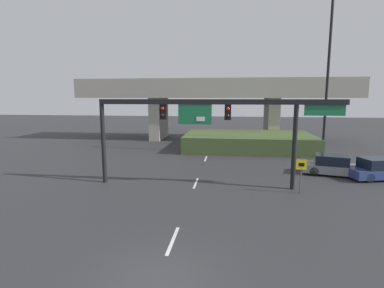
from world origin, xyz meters
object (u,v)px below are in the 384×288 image
object	(u,v)px
signal_gantry	(211,116)
speed_limit_sign	(301,171)
parked_sedan_mid_right	(380,169)
highway_light_pole_near	(328,65)
parked_sedan_near_right	(333,166)

from	to	relation	value
signal_gantry	speed_limit_sign	size ratio (longest dim) A/B	7.24
parked_sedan_mid_right	speed_limit_sign	bearing A→B (deg)	-161.20
highway_light_pole_near	parked_sedan_near_right	bearing A→B (deg)	-99.87
speed_limit_sign	highway_light_pole_near	size ratio (longest dim) A/B	0.13
parked_sedan_mid_right	signal_gantry	bearing A→B (deg)	-178.55
parked_sedan_near_right	highway_light_pole_near	bearing A→B (deg)	94.32
highway_light_pole_near	parked_sedan_mid_right	xyz separation A→B (m)	(1.71, -7.33, -7.82)
signal_gantry	parked_sedan_near_right	bearing A→B (deg)	24.48
highway_light_pole_near	speed_limit_sign	bearing A→B (deg)	-111.78
signal_gantry	speed_limit_sign	world-z (taller)	signal_gantry
parked_sedan_near_right	signal_gantry	bearing A→B (deg)	-141.34
highway_light_pole_near	parked_sedan_mid_right	world-z (taller)	highway_light_pole_near
speed_limit_sign	highway_light_pole_near	distance (m)	14.11
signal_gantry	parked_sedan_mid_right	bearing A→B (deg)	15.30
speed_limit_sign	parked_sedan_mid_right	size ratio (longest dim) A/B	0.45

